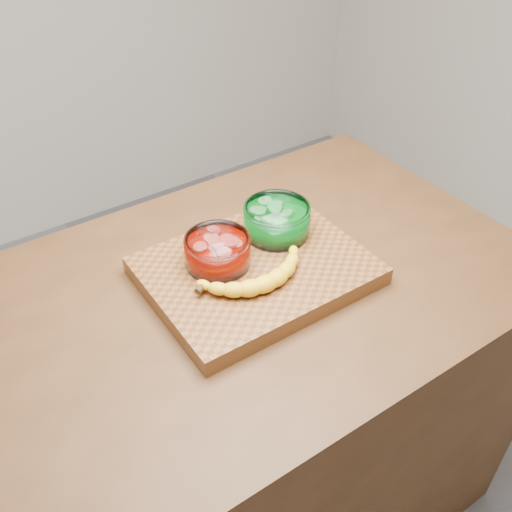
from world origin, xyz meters
TOP-DOWN VIEW (x-y plane):
  - ground at (0.00, 0.00)m, footprint 3.50×3.50m
  - counter at (0.00, 0.00)m, footprint 1.20×0.80m
  - cutting_board at (0.00, 0.00)m, footprint 0.45×0.35m
  - bowl_red at (-0.06, 0.05)m, footprint 0.14×0.14m
  - bowl_green at (0.10, 0.06)m, footprint 0.15×0.15m
  - banana at (-0.03, -0.05)m, footprint 0.27×0.13m

SIDE VIEW (x-z plane):
  - ground at x=0.00m, z-range 0.00..0.00m
  - counter at x=0.00m, z-range 0.00..0.90m
  - cutting_board at x=0.00m, z-range 0.90..0.94m
  - banana at x=-0.03m, z-range 0.94..0.98m
  - bowl_red at x=-0.06m, z-range 0.94..1.00m
  - bowl_green at x=0.10m, z-range 0.94..1.01m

